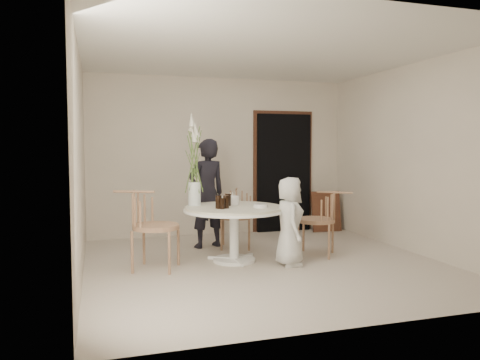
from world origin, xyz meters
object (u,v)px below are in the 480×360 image
object	(u,v)px
table	(234,215)
boy	(290,221)
chair_far	(236,209)
chair_right	(325,214)
chair_left	(145,218)
girl	(207,193)
flower_vase	(194,164)
birthday_cake	(230,200)

from	to	relation	value
table	boy	distance (m)	0.74
chair_far	chair_right	size ratio (longest dim) A/B	0.96
table	boy	xyz separation A→B (m)	(0.62, -0.41, -0.05)
chair_left	girl	distance (m)	1.46
flower_vase	table	bearing A→B (deg)	-31.31
chair_far	birthday_cake	world-z (taller)	birthday_cake
chair_right	boy	bearing A→B (deg)	-28.66
girl	chair_right	bearing A→B (deg)	128.74
chair_right	birthday_cake	xyz separation A→B (m)	(-1.28, 0.30, 0.20)
girl	chair_far	bearing A→B (deg)	157.13
chair_far	boy	xyz separation A→B (m)	(0.32, -1.32, 0.00)
girl	birthday_cake	world-z (taller)	girl
table	girl	bearing A→B (deg)	98.25
chair_right	girl	bearing A→B (deg)	-91.13
chair_right	boy	world-z (taller)	boy
chair_far	chair_right	bearing A→B (deg)	-25.82
chair_far	chair_left	world-z (taller)	chair_left
chair_far	girl	xyz separation A→B (m)	(-0.44, 0.06, 0.25)
table	chair_far	world-z (taller)	chair_far
chair_left	girl	world-z (taller)	girl
birthday_cake	flower_vase	bearing A→B (deg)	173.62
chair_left	boy	world-z (taller)	boy
boy	birthday_cake	distance (m)	0.91
chair_right	flower_vase	distance (m)	1.93
chair_far	girl	distance (m)	0.51
birthday_cake	chair_far	bearing A→B (deg)	67.36
chair_far	chair_left	distance (m)	1.76
chair_left	girl	xyz separation A→B (m)	(1.02, 1.02, 0.18)
chair_right	birthday_cake	bearing A→B (deg)	-68.31
girl	birthday_cake	xyz separation A→B (m)	(0.16, -0.74, -0.03)
girl	boy	bearing A→B (deg)	103.49
chair_right	birthday_cake	world-z (taller)	chair_right
table	boy	bearing A→B (deg)	-33.31
chair_right	chair_left	world-z (taller)	chair_left
table	chair_left	bearing A→B (deg)	-177.63
chair_left	boy	size ratio (longest dim) A/B	0.87
girl	boy	world-z (taller)	girl
chair_left	flower_vase	size ratio (longest dim) A/B	0.79
chair_left	girl	bearing A→B (deg)	-21.73
girl	chair_left	bearing A→B (deg)	29.74
flower_vase	chair_left	bearing A→B (deg)	-154.31
chair_far	birthday_cake	xyz separation A→B (m)	(-0.29, -0.69, 0.22)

